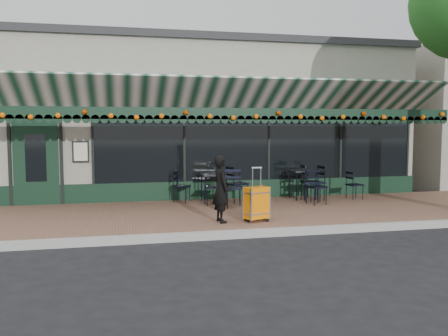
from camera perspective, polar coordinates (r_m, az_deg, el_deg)
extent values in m
plane|color=black|center=(9.46, 4.68, -8.12)|extent=(80.00, 80.00, 0.00)
cube|color=brown|center=(11.33, 1.67, -5.53)|extent=(18.00, 4.00, 0.15)
cube|color=#9E9E99|center=(9.37, 4.83, -7.78)|extent=(18.00, 0.16, 0.15)
cube|color=gray|center=(17.02, -3.32, 5.34)|extent=(12.00, 8.00, 4.50)
cube|color=black|center=(13.38, 4.58, 2.86)|extent=(9.20, 0.04, 2.00)
cube|color=black|center=(12.97, -21.67, 0.69)|extent=(1.10, 0.07, 2.20)
cube|color=silver|center=(12.78, -16.86, 1.89)|extent=(0.42, 0.04, 0.55)
cube|color=black|center=(11.65, 1.06, 6.55)|extent=(12.00, 0.03, 0.28)
cylinder|color=orange|center=(11.59, 1.13, 6.46)|extent=(11.60, 0.12, 0.12)
imported|color=black|center=(9.87, -0.36, -2.51)|extent=(0.41, 0.56, 1.41)
cube|color=orange|center=(10.01, 3.94, -4.18)|extent=(0.57, 0.44, 0.66)
cube|color=black|center=(10.08, 3.92, -6.23)|extent=(0.57, 0.44, 0.07)
cube|color=silver|center=(9.94, 3.96, -1.12)|extent=(0.22, 0.11, 0.41)
cube|color=black|center=(13.19, 9.43, -0.33)|extent=(0.66, 0.66, 0.04)
cylinder|color=black|center=(12.88, 8.74, -2.25)|extent=(0.03, 0.03, 0.76)
cylinder|color=black|center=(13.09, 10.96, -2.17)|extent=(0.03, 0.03, 0.76)
cylinder|color=black|center=(13.39, 7.89, -1.97)|extent=(0.03, 0.03, 0.76)
cylinder|color=black|center=(13.59, 10.05, -1.90)|extent=(0.03, 0.03, 0.76)
cube|color=black|center=(12.53, -1.37, -0.78)|extent=(0.61, 0.61, 0.04)
cylinder|color=black|center=(12.28, -2.30, -2.67)|extent=(0.03, 0.03, 0.71)
cylinder|color=black|center=(12.38, 0.02, -2.61)|extent=(0.03, 0.03, 0.71)
cylinder|color=black|center=(12.78, -2.71, -2.38)|extent=(0.03, 0.03, 0.71)
cylinder|color=black|center=(12.87, -0.48, -2.32)|extent=(0.03, 0.03, 0.71)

